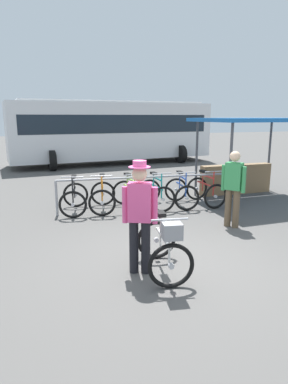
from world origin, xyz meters
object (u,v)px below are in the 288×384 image
(racked_bike_red, at_px, (206,191))
(pedestrian_with_backpack, at_px, (234,184))
(featured_bicycle, at_px, (164,247))
(racked_bike_orange, at_px, (102,197))
(racked_bike_lime, at_px, (130,195))
(person_with_featured_bike, at_px, (140,213))
(bus_distant, at_px, (113,129))
(market_stall, at_px, (246,150))
(racked_bike_teal, at_px, (156,194))
(racked_bike_black, at_px, (74,198))
(racked_bike_blue, at_px, (181,192))

(racked_bike_red, distance_m, pedestrian_with_backpack, 2.01)
(pedestrian_with_backpack, bearing_deg, featured_bicycle, -143.89)
(racked_bike_orange, bearing_deg, racked_bike_lime, -5.55)
(pedestrian_with_backpack, bearing_deg, person_with_featured_bike, -150.62)
(bus_distant, relative_size, market_stall, 3.27)
(person_with_featured_bike, distance_m, bus_distant, 12.57)
(racked_bike_orange, distance_m, featured_bicycle, 3.82)
(racked_bike_orange, height_order, racked_bike_teal, same)
(racked_bike_orange, bearing_deg, market_stall, 2.73)
(racked_bike_red, relative_size, market_stall, 0.36)
(racked_bike_teal, bearing_deg, pedestrian_with_backpack, -64.02)
(racked_bike_lime, height_order, featured_bicycle, same)
(racked_bike_black, height_order, pedestrian_with_backpack, pedestrian_with_backpack)
(racked_bike_orange, relative_size, featured_bicycle, 1.00)
(person_with_featured_bike, distance_m, pedestrian_with_backpack, 2.97)
(person_with_featured_bike, bearing_deg, racked_bike_orange, 86.70)
(racked_bike_blue, relative_size, market_stall, 0.38)
(racked_bike_lime, xyz_separation_m, person_with_featured_bike, (-0.91, -3.55, 0.58))
(person_with_featured_bike, distance_m, market_stall, 5.95)
(racked_bike_blue, bearing_deg, pedestrian_with_backpack, -81.58)
(featured_bicycle, bearing_deg, racked_bike_lime, 81.13)
(racked_bike_lime, relative_size, racked_bike_blue, 0.94)
(racked_bike_black, height_order, racked_bike_orange, same)
(racked_bike_red, height_order, market_stall, market_stall)
(racked_bike_teal, bearing_deg, racked_bike_black, 174.45)
(racked_bike_teal, height_order, market_stall, market_stall)
(racked_bike_teal, height_order, pedestrian_with_backpack, pedestrian_with_backpack)
(market_stall, bearing_deg, featured_bicycle, -136.35)
(racked_bike_lime, distance_m, racked_bike_teal, 0.70)
(racked_bike_lime, relative_size, bus_distant, 0.11)
(racked_bike_lime, bearing_deg, market_stall, 4.32)
(racked_bike_lime, height_order, bus_distant, bus_distant)
(market_stall, bearing_deg, racked_bike_red, -162.76)
(featured_bicycle, bearing_deg, market_stall, 43.65)
(racked_bike_orange, relative_size, person_with_featured_bike, 0.72)
(racked_bike_black, height_order, racked_bike_blue, same)
(racked_bike_black, bearing_deg, pedestrian_with_backpack, -35.90)
(racked_bike_teal, relative_size, pedestrian_with_backpack, 0.66)
(featured_bicycle, relative_size, bus_distant, 0.12)
(racked_bike_teal, relative_size, market_stall, 0.35)
(racked_bike_orange, xyz_separation_m, person_with_featured_bike, (-0.21, -3.62, 0.58))
(market_stall, bearing_deg, person_with_featured_bike, -139.86)
(racked_bike_blue, relative_size, person_with_featured_bike, 0.68)
(racked_bike_orange, height_order, person_with_featured_bike, person_with_featured_bike)
(racked_bike_lime, bearing_deg, bus_distant, 78.77)
(racked_bike_black, bearing_deg, market_stall, 1.58)
(racked_bike_red, xyz_separation_m, bus_distant, (-0.36, 8.92, 1.37))
(featured_bicycle, distance_m, person_with_featured_bike, 0.63)
(racked_bike_red, bearing_deg, bus_distant, 92.30)
(featured_bicycle, distance_m, market_stall, 5.90)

